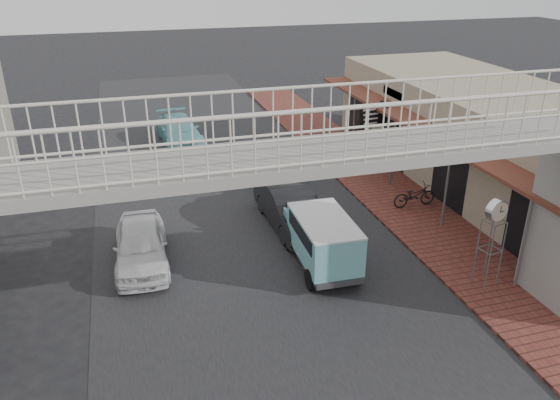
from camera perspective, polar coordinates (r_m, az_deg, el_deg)
ground at (r=16.98m, az=-1.99°, el=-7.39°), size 120.00×120.00×0.00m
road_strip at (r=16.98m, az=-1.99°, el=-7.37°), size 10.00×60.00×0.01m
sidewalk at (r=21.64m, az=12.84°, el=-0.52°), size 3.00×40.00×0.10m
shophouse_row at (r=24.12m, az=21.56°, el=5.96°), size 7.20×18.00×4.00m
footbridge at (r=12.07m, az=2.57°, el=-4.14°), size 16.40×2.40×6.34m
white_hatchback at (r=17.53m, az=-14.34°, el=-4.55°), size 1.78×4.06×1.36m
dark_sedan at (r=19.33m, az=1.18°, el=-0.74°), size 1.72×4.51×1.47m
angkot_curb at (r=24.27m, az=-1.02°, el=4.27°), size 2.32×4.43×1.19m
angkot_far at (r=28.65m, az=-10.51°, el=7.17°), size 2.18×4.69×1.33m
angkot_van at (r=16.74m, az=4.42°, el=-3.66°), size 1.71×3.55×1.72m
motorcycle_near at (r=21.34m, az=13.86°, el=0.49°), size 1.73×0.62×0.90m
motorcycle_far at (r=26.54m, az=3.90°, el=6.13°), size 1.93×0.95×1.12m
street_clock at (r=16.30m, az=21.63°, el=-1.42°), size 0.68×0.60×2.67m
arrow_sign at (r=24.29m, az=11.09°, el=8.80°), size 1.83×1.18×3.10m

